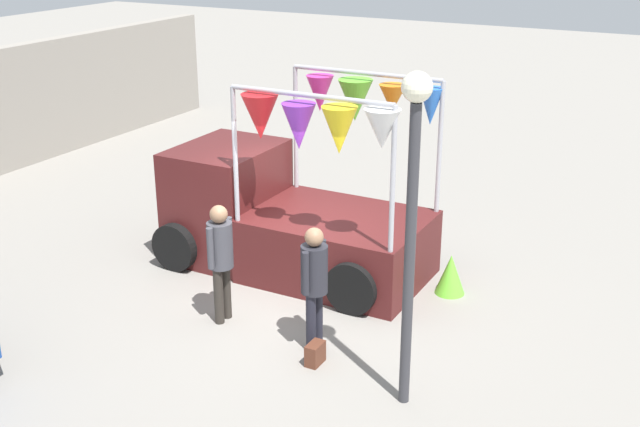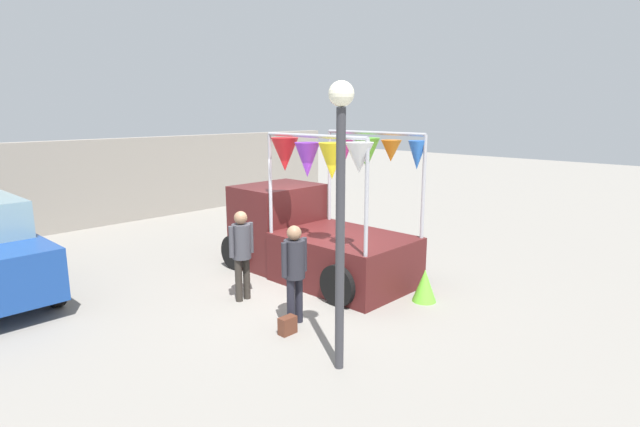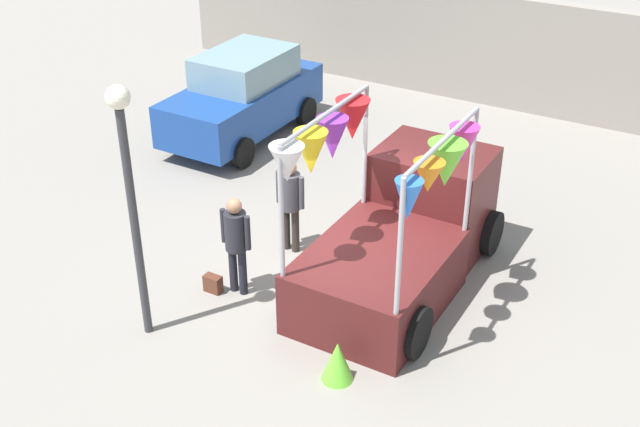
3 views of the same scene
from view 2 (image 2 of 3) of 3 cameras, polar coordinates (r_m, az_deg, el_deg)
The scene contains 8 objects.
ground_plane at distance 9.86m, azimuth -1.84°, elevation -8.68°, with size 60.00×60.00×0.00m, color gray.
vendor_truck at distance 10.60m, azimuth -1.24°, elevation -2.03°, with size 2.43×4.06×3.02m.
person_customer at distance 8.05m, azimuth -2.94°, elevation -5.94°, with size 0.53×0.34×1.65m.
person_vendor at distance 9.15m, azimuth -8.95°, elevation -3.81°, with size 0.53×0.34×1.67m.
handbag at distance 8.00m, azimuth -3.73°, elevation -12.64°, with size 0.28×0.16×0.28m, color #592D1E.
street_lamp at distance 6.31m, azimuth 2.37°, elevation 3.06°, with size 0.32×0.32×3.79m.
brick_boundary_wall at distance 16.53m, azimuth -22.92°, elevation 3.36°, with size 18.00×0.36×2.60m, color gray.
folded_kite_bundle_lime at distance 9.39m, azimuth 11.87°, elevation -8.05°, with size 0.44×0.44×0.60m, color #66CC33.
Camera 2 is at (-6.46, -6.61, 3.43)m, focal length 28.00 mm.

